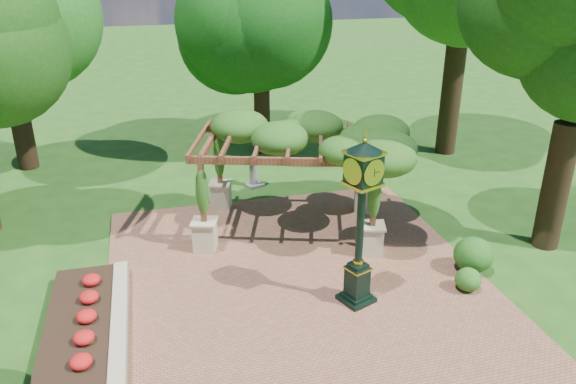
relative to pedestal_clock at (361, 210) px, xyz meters
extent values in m
plane|color=#1E4714|center=(-1.20, -0.17, -2.59)|extent=(120.00, 120.00, 0.00)
cube|color=brown|center=(-1.20, 0.83, -2.57)|extent=(10.00, 12.00, 0.04)
cube|color=#C6B793|center=(-5.80, 0.33, -2.39)|extent=(0.35, 5.00, 0.40)
cube|color=red|center=(-6.70, 0.33, -2.41)|extent=(1.50, 5.00, 0.36)
cube|color=black|center=(0.00, 0.00, -2.49)|extent=(0.99, 0.99, 0.11)
cube|color=black|center=(0.00, 0.00, -1.98)|extent=(0.62, 0.62, 0.85)
cube|color=gold|center=(0.00, 0.00, -1.60)|extent=(0.69, 0.69, 0.04)
cylinder|color=black|center=(0.00, 0.00, -0.37)|extent=(0.25, 0.25, 2.18)
cube|color=black|center=(0.00, 0.00, 1.05)|extent=(0.86, 0.86, 0.66)
cylinder|color=white|center=(0.13, -0.31, 1.05)|extent=(0.54, 0.24, 0.57)
cone|color=black|center=(0.00, 0.00, 1.57)|extent=(1.11, 1.11, 0.24)
sphere|color=gold|center=(0.00, 0.00, 1.71)|extent=(0.13, 0.13, 0.13)
cube|color=beige|center=(-3.39, 3.64, -2.11)|extent=(0.80, 0.80, 0.88)
cube|color=brown|center=(-3.39, 3.64, -0.72)|extent=(0.20, 0.20, 1.81)
cube|color=beige|center=(1.28, 2.19, -2.11)|extent=(0.80, 0.80, 0.88)
cube|color=brown|center=(1.28, 2.19, -0.72)|extent=(0.20, 0.20, 1.81)
cube|color=beige|center=(-2.53, 6.44, -2.11)|extent=(0.80, 0.80, 0.88)
cube|color=brown|center=(-2.53, 6.44, -0.72)|extent=(0.20, 0.20, 1.81)
cube|color=beige|center=(2.15, 5.00, -2.11)|extent=(0.80, 0.80, 0.88)
cube|color=brown|center=(2.15, 5.00, -0.72)|extent=(0.20, 0.20, 1.81)
cube|color=brown|center=(-1.06, 2.92, 0.27)|extent=(5.46, 1.81, 0.22)
cube|color=brown|center=(-0.19, 5.72, 0.27)|extent=(5.46, 1.81, 0.22)
ellipsoid|color=#244F16|center=(-0.62, 4.32, 0.53)|extent=(6.46, 5.04, 0.98)
cube|color=gray|center=(-1.05, 8.14, -2.54)|extent=(0.76, 0.76, 0.11)
cylinder|color=gray|center=(-1.05, 8.14, -2.04)|extent=(0.39, 0.39, 1.00)
cylinder|color=gray|center=(-1.05, 8.14, -1.51)|extent=(0.72, 0.72, 0.06)
ellipsoid|color=#255A19|center=(2.99, -0.25, -2.24)|extent=(0.89, 0.89, 0.61)
ellipsoid|color=#1F5217|center=(3.63, 0.59, -2.06)|extent=(1.42, 1.42, 0.97)
ellipsoid|color=#205D1B|center=(3.01, 6.34, -2.26)|extent=(0.82, 0.82, 0.57)
cylinder|color=black|center=(-9.64, 12.40, -0.74)|extent=(0.79, 0.79, 3.71)
cylinder|color=black|center=(0.10, 11.97, -1.21)|extent=(0.69, 0.69, 2.76)
ellipsoid|color=#113F0F|center=(0.10, 11.97, 2.35)|extent=(4.87, 4.87, 4.36)
cylinder|color=black|center=(7.92, 9.93, -0.27)|extent=(0.86, 0.86, 4.65)
cylinder|color=#322114|center=(6.61, 1.42, -0.68)|extent=(0.77, 0.77, 3.83)
camera|label=1|loc=(-4.64, -11.20, 5.64)|focal=35.00mm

